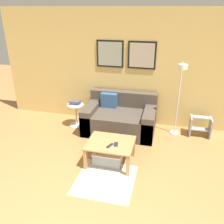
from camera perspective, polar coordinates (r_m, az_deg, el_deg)
name	(u,v)px	position (r m, az deg, el deg)	size (l,w,h in m)	color
wall_back	(120,68)	(5.39, 1.96, 10.55)	(5.60, 0.09, 2.55)	#D6B76B
area_rug	(105,179)	(3.95, -1.61, -15.92)	(0.92, 0.93, 0.01)	beige
couch	(120,118)	(5.22, 1.96, -1.52)	(1.52, 0.98, 0.80)	#4C4238
coffee_table	(110,146)	(4.14, -0.38, -8.19)	(0.80, 0.66, 0.40)	#AD7F4C
storage_bin	(108,157)	(4.24, -0.91, -10.74)	(0.51, 0.37, 0.24)	gray
floor_lamp	(180,88)	(4.84, 16.06, 5.59)	(0.20, 0.46, 1.57)	silver
side_table	(76,113)	(5.47, -8.69, -0.24)	(0.38, 0.38, 0.52)	silver
book_stack	(75,103)	(5.37, -8.86, 2.22)	(0.26, 0.20, 0.10)	silver
remote_control	(110,145)	(4.00, -0.51, -8.06)	(0.04, 0.15, 0.02)	#232328
cell_phone	(116,144)	(4.04, 0.97, -7.78)	(0.07, 0.14, 0.01)	#1E2338
step_stool	(200,126)	(5.38, 20.47, -3.14)	(0.44, 0.32, 0.41)	#99999E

